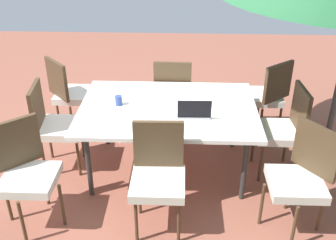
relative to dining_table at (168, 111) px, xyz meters
name	(u,v)px	position (x,y,z in m)	size (l,w,h in m)	color
ground_plane	(168,168)	(0.00, 0.00, -0.72)	(10.00, 10.00, 0.02)	#935442
dining_table	(168,111)	(0.00, 0.00, 0.00)	(1.80, 1.26, 0.76)	white
chair_northwest	(301,175)	(-1.17, 0.83, -0.16)	(0.58, 0.58, 0.98)	silver
chair_south	(173,91)	(-0.03, -0.83, -0.16)	(0.46, 0.47, 0.98)	silver
chair_west	(283,126)	(-1.19, -0.01, -0.16)	(0.47, 0.46, 0.98)	silver
chair_north	(158,173)	(0.05, 0.85, -0.16)	(0.46, 0.47, 0.98)	silver
chair_southeast	(70,91)	(1.22, -0.77, -0.16)	(0.59, 0.59, 0.98)	silver
chair_east	(54,123)	(1.20, 0.01, -0.16)	(0.48, 0.47, 0.98)	silver
chair_southwest	(266,94)	(-1.15, -0.80, -0.16)	(0.58, 0.58, 0.98)	silver
chair_northeast	(26,170)	(1.20, 0.85, -0.16)	(0.58, 0.59, 0.98)	silver
laptop	(194,112)	(-0.26, 0.19, 0.09)	(0.32, 0.25, 0.21)	#B7B7BC
cup	(119,100)	(0.51, -0.03, 0.10)	(0.07, 0.07, 0.10)	#334C99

